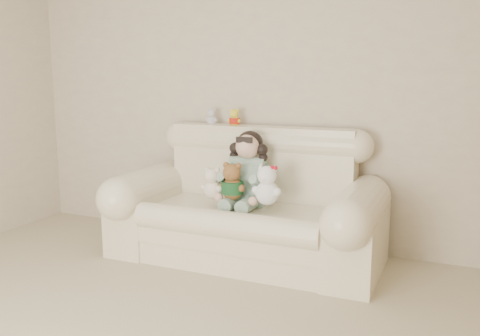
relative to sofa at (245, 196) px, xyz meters
name	(u,v)px	position (x,y,z in m)	size (l,w,h in m)	color
wall_back	(258,92)	(-0.10, 0.50, 0.78)	(4.50, 4.50, 0.00)	#BAA894
sofa	(245,196)	(0.00, 0.00, 0.00)	(2.10, 0.95, 1.03)	beige
seated_child	(248,168)	(-0.01, 0.08, 0.21)	(0.36, 0.44, 0.60)	#276845
brown_teddy	(232,178)	(-0.06, -0.11, 0.16)	(0.22, 0.17, 0.34)	brown
white_cat	(267,181)	(0.23, -0.14, 0.16)	(0.23, 0.17, 0.35)	white
cream_teddy	(212,180)	(-0.22, -0.13, 0.13)	(0.19, 0.14, 0.29)	silver
yellow_mini_bear	(235,116)	(-0.25, 0.36, 0.59)	(0.12, 0.09, 0.18)	yellow
grey_mini_plush	(212,116)	(-0.47, 0.37, 0.58)	(0.11, 0.09, 0.18)	silver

